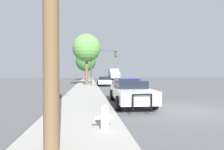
% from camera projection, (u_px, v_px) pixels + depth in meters
% --- Properties ---
extents(ground_plane, '(110.00, 110.00, 0.00)m').
position_uv_depth(ground_plane, '(186.00, 110.00, 8.60)').
color(ground_plane, '#565659').
extents(sidewalk_left, '(3.00, 110.00, 0.13)m').
position_uv_depth(sidewalk_left, '(81.00, 112.00, 7.93)').
color(sidewalk_left, '#A3A099').
rests_on(sidewalk_left, ground_plane).
extents(police_car, '(2.17, 5.26, 1.49)m').
position_uv_depth(police_car, '(130.00, 91.00, 10.21)').
color(police_car, white).
rests_on(police_car, ground_plane).
extents(fire_hydrant, '(0.60, 0.26, 0.75)m').
position_uv_depth(fire_hydrant, '(105.00, 116.00, 5.28)').
color(fire_hydrant, white).
rests_on(fire_hydrant, sidewalk_left).
extents(traffic_light, '(3.75, 0.35, 5.02)m').
position_uv_depth(traffic_light, '(102.00, 60.00, 24.73)').
color(traffic_light, '#424247').
rests_on(traffic_light, sidewalk_left).
extents(car_background_midblock, '(2.05, 4.38, 1.30)m').
position_uv_depth(car_background_midblock, '(104.00, 81.00, 24.75)').
color(car_background_midblock, '#B7B7BC').
rests_on(car_background_midblock, ground_plane).
extents(box_truck, '(2.64, 7.05, 2.89)m').
position_uv_depth(box_truck, '(114.00, 74.00, 47.38)').
color(box_truck, '#B7B7BC').
rests_on(box_truck, ground_plane).
extents(tree_sidewalk_mid, '(3.96, 3.96, 7.21)m').
position_uv_depth(tree_sidewalk_mid, '(87.00, 48.00, 24.80)').
color(tree_sidewalk_mid, brown).
rests_on(tree_sidewalk_mid, sidewalk_left).
extents(tree_sidewalk_far, '(4.89, 4.89, 6.94)m').
position_uv_depth(tree_sidewalk_far, '(86.00, 61.00, 43.05)').
color(tree_sidewalk_far, brown).
rests_on(tree_sidewalk_far, sidewalk_left).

